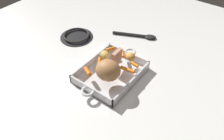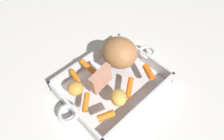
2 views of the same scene
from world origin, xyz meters
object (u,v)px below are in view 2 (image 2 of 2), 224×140
at_px(baby_carrot_northeast, 149,72).
at_px(baby_carrot_southwest, 106,116).
at_px(roasting_dish, 112,83).
at_px(pork_roast, 119,53).
at_px(baby_carrot_short, 86,102).
at_px(baby_carrot_long, 129,88).
at_px(potato_golden_small, 119,97).
at_px(baby_carrot_southeast, 75,76).
at_px(baby_carrot_center_left, 89,68).
at_px(roast_slice_thin, 101,79).
at_px(potato_halved, 75,88).

bearing_deg(baby_carrot_northeast, baby_carrot_southwest, -175.48).
bearing_deg(roasting_dish, baby_carrot_northeast, -37.09).
height_order(pork_roast, baby_carrot_short, pork_roast).
relative_size(baby_carrot_long, potato_golden_small, 1.21).
bearing_deg(baby_carrot_southeast, pork_roast, -20.27).
xyz_separation_m(roasting_dish, baby_carrot_long, (0.01, -0.06, 0.04)).
bearing_deg(baby_carrot_center_left, baby_carrot_southwest, -114.91).
height_order(roasting_dish, roast_slice_thin, roast_slice_thin).
relative_size(baby_carrot_southeast, baby_carrot_northeast, 0.83).
xyz_separation_m(roasting_dish, potato_halved, (-0.11, 0.04, 0.05)).
relative_size(baby_carrot_northeast, baby_carrot_southwest, 1.11).
distance_m(pork_roast, baby_carrot_center_left, 0.10).
relative_size(baby_carrot_long, baby_carrot_southeast, 1.50).
bearing_deg(potato_halved, baby_carrot_southeast, 55.78).
bearing_deg(potato_golden_small, baby_carrot_southwest, -167.83).
xyz_separation_m(baby_carrot_short, potato_halved, (0.00, 0.05, 0.01)).
relative_size(baby_carrot_center_left, baby_carrot_southeast, 1.70).
bearing_deg(baby_carrot_southeast, potato_halved, -124.22).
xyz_separation_m(baby_carrot_center_left, baby_carrot_southeast, (-0.05, 0.01, -0.00)).
distance_m(baby_carrot_center_left, baby_carrot_southeast, 0.05).
bearing_deg(roast_slice_thin, potato_golden_small, -89.25).
bearing_deg(baby_carrot_southwest, baby_carrot_long, 9.34).
distance_m(baby_carrot_short, baby_carrot_southeast, 0.10).
relative_size(pork_roast, baby_carrot_short, 2.06).
bearing_deg(pork_roast, potato_golden_small, -135.84).
distance_m(baby_carrot_short, potato_halved, 0.05).
bearing_deg(potato_golden_small, pork_roast, 44.16).
xyz_separation_m(baby_carrot_center_left, baby_carrot_short, (-0.08, -0.09, -0.00)).
height_order(roasting_dish, pork_roast, pork_roast).
bearing_deg(roast_slice_thin, baby_carrot_northeast, -26.54).
relative_size(baby_carrot_long, baby_carrot_short, 1.17).
height_order(pork_roast, potato_golden_small, pork_roast).
xyz_separation_m(baby_carrot_short, baby_carrot_northeast, (0.20, -0.05, 0.00)).
relative_size(baby_carrot_short, potato_halved, 1.16).
relative_size(pork_roast, baby_carrot_northeast, 2.19).
distance_m(baby_carrot_center_left, baby_carrot_northeast, 0.18).
bearing_deg(roast_slice_thin, baby_carrot_southwest, -125.43).
height_order(baby_carrot_long, baby_carrot_northeast, baby_carrot_northeast).
bearing_deg(baby_carrot_center_left, roast_slice_thin, -100.67).
height_order(baby_carrot_southwest, potato_golden_small, potato_golden_small).
height_order(pork_roast, baby_carrot_southeast, pork_roast).
distance_m(baby_carrot_southeast, baby_carrot_northeast, 0.22).
distance_m(baby_carrot_northeast, potato_golden_small, 0.13).
bearing_deg(potato_golden_small, baby_carrot_southeast, 104.12).
bearing_deg(roast_slice_thin, potato_halved, 150.27).
height_order(pork_roast, baby_carrot_southwest, pork_roast).
xyz_separation_m(pork_roast, baby_carrot_center_left, (-0.09, 0.04, -0.04)).
distance_m(potato_golden_small, potato_halved, 0.12).
height_order(roast_slice_thin, potato_halved, roast_slice_thin).
bearing_deg(roast_slice_thin, roasting_dish, 1.50).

